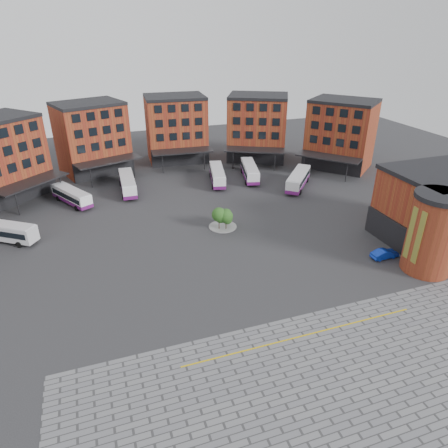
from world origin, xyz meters
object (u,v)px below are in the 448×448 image
object	(u,v)px
bus_d	(217,175)
tree_island	(223,217)
bus_a	(4,231)
bus_c	(128,183)
bus_b	(72,196)
bus_f	(298,179)
blue_car	(385,254)
bus_e	(250,171)

from	to	relation	value
bus_d	tree_island	bearing A→B (deg)	-92.30
bus_a	bus_c	distance (m)	23.85
bus_b	bus_d	xyz separation A→B (m)	(27.67, 1.72, 0.09)
bus_a	bus_b	size ratio (longest dim) A/B	0.99
bus_f	bus_b	bearing A→B (deg)	-147.63
bus_d	bus_c	bearing A→B (deg)	-169.80
bus_c	bus_d	distance (m)	17.63
bus_c	blue_car	xyz separation A→B (m)	(30.20, -35.91, -1.03)
bus_e	blue_car	bearing A→B (deg)	-66.80
bus_f	blue_car	bearing A→B (deg)	-52.68
tree_island	bus_c	distance (m)	23.80
bus_a	bus_b	distance (m)	14.59
bus_d	bus_f	xyz separation A→B (m)	(14.07, -7.61, 0.06)
bus_b	bus_e	bearing A→B (deg)	-26.29
tree_island	bus_d	world-z (taller)	tree_island
bus_b	bus_c	world-z (taller)	bus_c
bus_d	bus_e	bearing A→B (deg)	13.81
bus_c	bus_d	size ratio (longest dim) A/B	1.02
bus_b	blue_car	size ratio (longest dim) A/B	2.52
tree_island	bus_b	xyz separation A→B (m)	(-22.29, 17.80, -0.52)
bus_d	bus_f	bearing A→B (deg)	-15.30
bus_c	bus_a	bearing A→B (deg)	-142.76
blue_car	bus_d	bearing A→B (deg)	18.91
bus_b	bus_c	xyz separation A→B (m)	(10.07, 2.62, 0.15)
blue_car	bus_a	bearing A→B (deg)	65.11
bus_e	bus_f	bearing A→B (deg)	-33.42
bus_b	bus_f	bearing A→B (deg)	-37.31
tree_island	bus_b	world-z (taller)	tree_island
tree_island	bus_e	distance (m)	23.22
bus_e	blue_car	distance (m)	35.55
bus_b	bus_d	world-z (taller)	bus_d
tree_island	bus_c	bearing A→B (deg)	120.90
bus_b	bus_f	xyz separation A→B (m)	(41.74, -5.89, 0.15)
tree_island	bus_a	bearing A→B (deg)	168.17
bus_e	bus_f	world-z (taller)	bus_f
tree_island	bus_d	bearing A→B (deg)	74.58
bus_d	bus_e	xyz separation A→B (m)	(7.05, 0.09, 0.03)
bus_d	bus_e	distance (m)	7.05
bus_e	tree_island	bearing A→B (deg)	-108.16
bus_a	bus_e	bearing A→B (deg)	-39.18
bus_f	blue_car	size ratio (longest dim) A/B	2.56
bus_a	bus_c	world-z (taller)	bus_c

